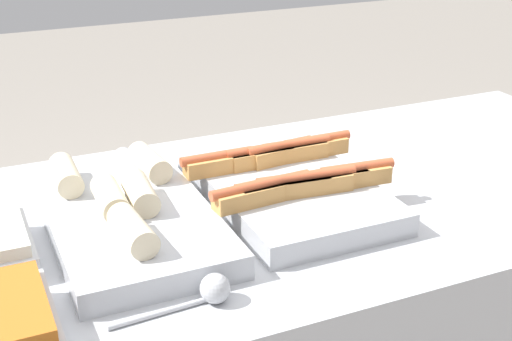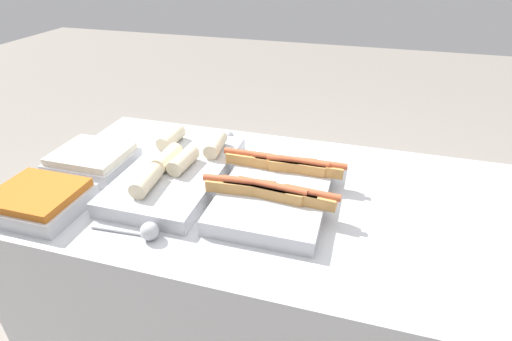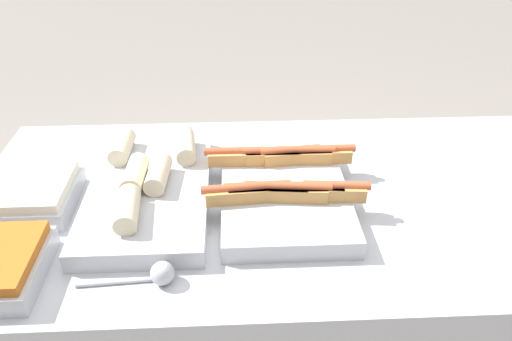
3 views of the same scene
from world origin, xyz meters
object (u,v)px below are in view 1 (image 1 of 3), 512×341
serving_spoon_near (209,291)px  serving_spoon_far (119,160)px  tray_hotdogs (287,183)px  tray_wraps (127,213)px

serving_spoon_near → serving_spoon_far: (0.00, 0.63, -0.00)m
tray_hotdogs → serving_spoon_near: (-0.30, -0.31, -0.01)m
tray_hotdogs → serving_spoon_near: bearing=-134.0°
tray_wraps → serving_spoon_near: (0.06, -0.32, -0.01)m
tray_hotdogs → serving_spoon_near: 0.43m
tray_hotdogs → tray_wraps: size_ratio=0.96×
serving_spoon_near → serving_spoon_far: size_ratio=0.97×
tray_wraps → serving_spoon_near: bearing=-79.7°
serving_spoon_far → serving_spoon_near: bearing=-90.3°
tray_hotdogs → serving_spoon_far: (-0.30, 0.31, -0.01)m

